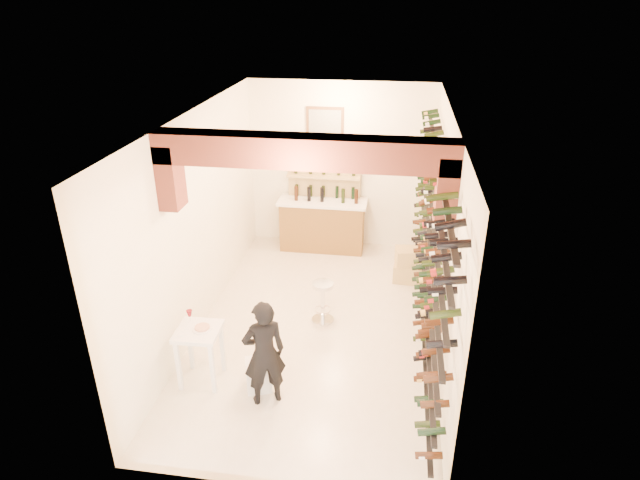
# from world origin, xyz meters

# --- Properties ---
(ground) EXTENTS (6.00, 6.00, 0.00)m
(ground) POSITION_xyz_m (0.00, 0.00, 0.00)
(ground) COLOR beige
(ground) RESTS_ON ground
(room_shell) EXTENTS (3.52, 6.02, 3.21)m
(room_shell) POSITION_xyz_m (0.00, -0.26, 2.25)
(room_shell) COLOR white
(room_shell) RESTS_ON ground
(wine_rack) EXTENTS (0.32, 5.70, 2.56)m
(wine_rack) POSITION_xyz_m (1.53, 0.00, 1.55)
(wine_rack) COLOR black
(wine_rack) RESTS_ON ground
(back_counter) EXTENTS (1.70, 0.62, 1.29)m
(back_counter) POSITION_xyz_m (-0.30, 2.65, 0.53)
(back_counter) COLOR brown
(back_counter) RESTS_ON ground
(back_shelving) EXTENTS (1.40, 0.31, 2.73)m
(back_shelving) POSITION_xyz_m (-0.30, 2.89, 1.17)
(back_shelving) COLOR tan
(back_shelving) RESTS_ON ground
(tasting_table) EXTENTS (0.56, 0.56, 0.96)m
(tasting_table) POSITION_xyz_m (-1.30, -1.48, 0.65)
(tasting_table) COLOR white
(tasting_table) RESTS_ON ground
(white_stool) EXTENTS (0.40, 0.40, 0.40)m
(white_stool) POSITION_xyz_m (-0.53, -1.52, 0.20)
(white_stool) COLOR white
(white_stool) RESTS_ON ground
(person) EXTENTS (0.62, 0.54, 1.44)m
(person) POSITION_xyz_m (-0.38, -1.73, 0.72)
(person) COLOR black
(person) RESTS_ON ground
(chrome_barstool) EXTENTS (0.35, 0.35, 0.67)m
(chrome_barstool) POSITION_xyz_m (0.07, 0.13, 0.39)
(chrome_barstool) COLOR silver
(chrome_barstool) RESTS_ON ground
(crate_lower) EXTENTS (0.57, 0.42, 0.33)m
(crate_lower) POSITION_xyz_m (1.40, 1.59, 0.16)
(crate_lower) COLOR tan
(crate_lower) RESTS_ON ground
(crate_upper) EXTENTS (0.55, 0.42, 0.30)m
(crate_upper) POSITION_xyz_m (1.40, 1.59, 0.47)
(crate_upper) COLOR tan
(crate_upper) RESTS_ON crate_lower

